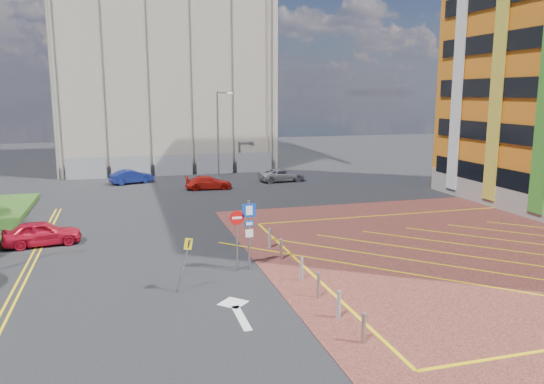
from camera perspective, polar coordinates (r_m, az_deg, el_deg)
name	(u,v)px	position (r m, az deg, el deg)	size (l,w,h in m)	color
ground	(244,278)	(23.18, -3.08, -9.21)	(140.00, 140.00, 0.00)	black
forecourt	(515,251)	(29.46, 24.67, -5.83)	(26.00, 26.00, 0.02)	maroon
lamp_back	(219,131)	(50.19, -5.76, 6.57)	(1.53, 0.16, 8.00)	#9EA0A8
sign_cluster	(245,228)	(23.59, -2.96, -3.90)	(1.17, 0.12, 3.20)	#9EA0A8
warning_sign	(185,258)	(21.40, -9.33, -7.01)	(0.77, 0.42, 2.25)	#9EA0A8
bollard_row	(307,275)	(22.12, 3.78, -8.92)	(0.14, 11.14, 0.90)	#9EA0A8
construction_building	(162,64)	(61.54, -11.78, 13.33)	(21.20, 19.20, 22.00)	#A79A88
construction_fence	(184,165)	(52.06, -9.42, 2.90)	(21.60, 0.06, 2.00)	gray
car_red_left	(42,233)	(30.21, -23.50, -4.07)	(1.55, 3.86, 1.32)	red
car_blue_back	(132,177)	(48.15, -14.87, 1.60)	(1.29, 3.71, 1.22)	navy
car_red_back	(209,183)	(44.11, -6.84, 1.01)	(1.56, 3.83, 1.11)	red
car_silver_back	(282,175)	(47.71, 1.07, 1.85)	(1.94, 4.20, 1.17)	#A1A1A8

